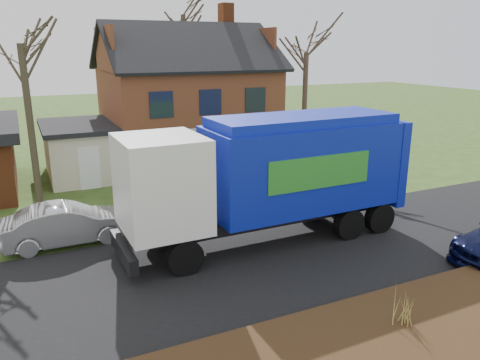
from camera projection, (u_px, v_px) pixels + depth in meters
name	position (u px, v px, depth m)	size (l,w,h in m)	color
ground	(271.00, 259.00, 15.50)	(120.00, 120.00, 0.00)	#304717
road	(271.00, 258.00, 15.50)	(80.00, 7.00, 0.02)	black
mulch_verge	(382.00, 343.00, 10.85)	(80.00, 3.50, 0.30)	#312210
main_house	(179.00, 95.00, 27.09)	(12.95, 8.95, 9.26)	beige
garbage_truck	(275.00, 171.00, 16.37)	(10.47, 2.93, 4.47)	black
silver_sedan	(67.00, 224.00, 16.51)	(1.54, 4.41, 1.45)	#AEB0B6
tree_front_west	(17.00, 16.00, 18.17)	(3.23, 3.23, 9.59)	#3A3223
tree_front_east	(307.00, 33.00, 26.16)	(3.31, 3.31, 9.19)	#46342A
grass_clump_mid	(404.00, 307.00, 11.19)	(0.34, 0.28, 0.95)	#9F8D46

